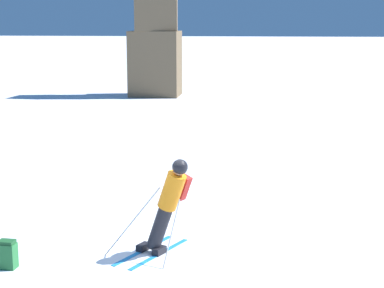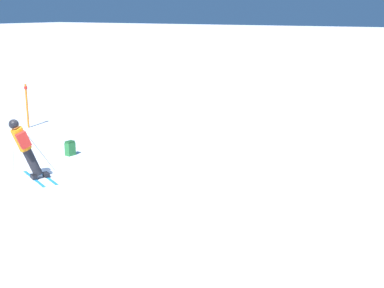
% 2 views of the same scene
% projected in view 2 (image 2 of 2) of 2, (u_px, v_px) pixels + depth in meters
% --- Properties ---
extents(ground_plane, '(300.00, 300.00, 0.00)m').
position_uv_depth(ground_plane, '(46.00, 176.00, 15.74)').
color(ground_plane, white).
extents(skier, '(1.60, 1.83, 1.86)m').
position_uv_depth(skier, '(25.00, 146.00, 15.08)').
color(skier, '#1E7AC6').
rests_on(skier, ground).
extents(spare_backpack, '(0.32, 0.24, 0.50)m').
position_uv_depth(spare_backpack, '(70.00, 148.00, 17.93)').
color(spare_backpack, '#236633').
rests_on(spare_backpack, ground).
extents(trail_marker, '(0.13, 0.13, 1.82)m').
position_uv_depth(trail_marker, '(27.00, 104.00, 22.00)').
color(trail_marker, orange).
rests_on(trail_marker, ground).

